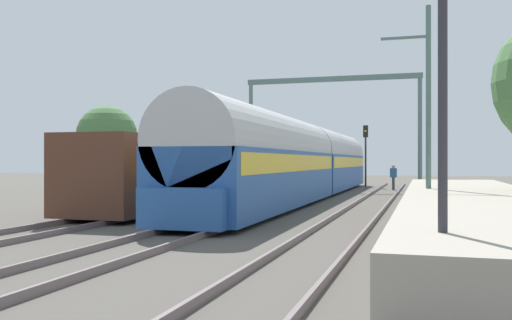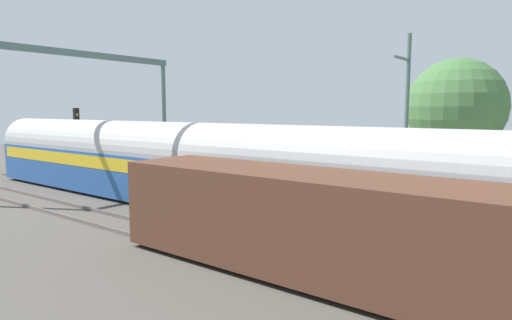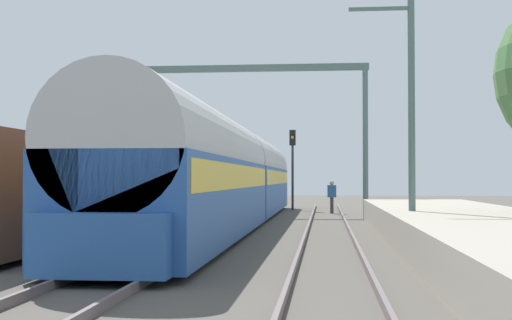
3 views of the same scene
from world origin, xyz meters
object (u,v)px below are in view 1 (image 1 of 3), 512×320
object	(u,v)px
passenger_train	(306,161)
railway_signal_near	(443,60)
freight_car	(173,173)
person_crossing	(393,175)
catenary_gantry	(332,109)
railway_signal_far	(366,147)

from	to	relation	value
passenger_train	railway_signal_near	bearing A→B (deg)	-73.28
freight_car	passenger_train	bearing A→B (deg)	65.37
passenger_train	freight_car	xyz separation A→B (m)	(-3.90, -8.50, -0.50)
person_crossing	railway_signal_near	distance (m)	30.81
passenger_train	catenary_gantry	world-z (taller)	catenary_gantry
catenary_gantry	person_crossing	bearing A→B (deg)	4.06
railway_signal_far	catenary_gantry	distance (m)	5.26
passenger_train	freight_car	size ratio (longest dim) A/B	2.53
passenger_train	catenary_gantry	bearing A→B (deg)	90.00
catenary_gantry	passenger_train	bearing A→B (deg)	-90.00
person_crossing	railway_signal_near	xyz separation A→B (m)	(2.23, -30.63, 2.44)
passenger_train	railway_signal_far	world-z (taller)	railway_signal_far
person_crossing	catenary_gantry	world-z (taller)	catenary_gantry
railway_signal_near	railway_signal_far	distance (m)	34.78
passenger_train	railway_signal_near	world-z (taller)	railway_signal_near
freight_car	railway_signal_near	bearing A→B (deg)	-51.10
railway_signal_near	person_crossing	bearing A→B (deg)	94.16
railway_signal_far	freight_car	bearing A→B (deg)	-104.97
railway_signal_near	catenary_gantry	distance (m)	31.07
freight_car	railway_signal_far	bearing A→B (deg)	75.03
freight_car	railway_signal_far	xyz separation A→B (m)	(5.81, 21.75, 1.54)
railway_signal_near	freight_car	bearing A→B (deg)	128.90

